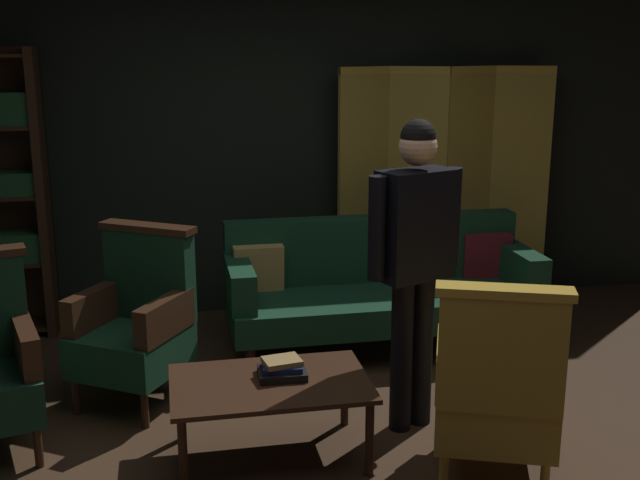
% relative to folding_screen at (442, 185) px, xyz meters
% --- Properties ---
extents(ground_plane, '(10.00, 10.00, 0.00)m').
position_rel_folding_screen_xyz_m(ground_plane, '(-1.27, -2.21, -0.99)').
color(ground_plane, '#3D2819').
extents(back_wall, '(7.20, 0.10, 2.80)m').
position_rel_folding_screen_xyz_m(back_wall, '(-1.27, 0.24, 0.41)').
color(back_wall, black).
rests_on(back_wall, ground_plane).
extents(folding_screen, '(1.72, 0.24, 1.90)m').
position_rel_folding_screen_xyz_m(folding_screen, '(0.00, 0.00, 0.00)').
color(folding_screen, '#B29338').
rests_on(folding_screen, ground_plane).
extents(velvet_couch, '(2.12, 0.78, 0.88)m').
position_rel_folding_screen_xyz_m(velvet_couch, '(-0.72, -0.76, -0.53)').
color(velvet_couch, '#382114').
rests_on(velvet_couch, ground_plane).
extents(coffee_table, '(1.00, 0.64, 0.42)m').
position_rel_folding_screen_xyz_m(coffee_table, '(-1.67, -2.15, -0.61)').
color(coffee_table, '#382114').
rests_on(coffee_table, ground_plane).
extents(armchair_gilt_accent, '(0.75, 0.74, 1.04)m').
position_rel_folding_screen_xyz_m(armchair_gilt_accent, '(-0.65, -2.59, -0.50)').
color(armchair_gilt_accent, gold).
rests_on(armchair_gilt_accent, ground_plane).
extents(armchair_wing_left, '(0.80, 0.80, 1.04)m').
position_rel_folding_screen_xyz_m(armchair_wing_left, '(-2.35, -1.33, -0.50)').
color(armchair_wing_left, '#382114').
rests_on(armchair_wing_left, ground_plane).
extents(standing_figure, '(0.56, 0.34, 1.70)m').
position_rel_folding_screen_xyz_m(standing_figure, '(-0.86, -1.96, 0.04)').
color(standing_figure, black).
rests_on(standing_figure, ground_plane).
extents(book_black_cloth, '(0.25, 0.21, 0.04)m').
position_rel_folding_screen_xyz_m(book_black_cloth, '(-1.60, -2.11, -0.54)').
color(book_black_cloth, black).
rests_on(book_black_cloth, coffee_table).
extents(book_navy_cloth, '(0.21, 0.17, 0.03)m').
position_rel_folding_screen_xyz_m(book_navy_cloth, '(-1.60, -2.11, -0.51)').
color(book_navy_cloth, navy).
rests_on(book_navy_cloth, book_black_cloth).
extents(book_tan_leather, '(0.21, 0.17, 0.03)m').
position_rel_folding_screen_xyz_m(book_tan_leather, '(-1.60, -2.11, -0.48)').
color(book_tan_leather, '#9E7A47').
rests_on(book_tan_leather, book_navy_cloth).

